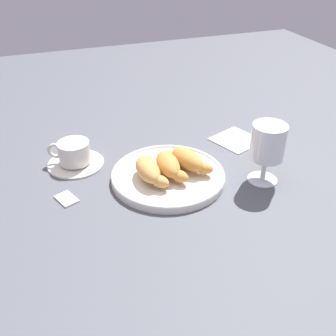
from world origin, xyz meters
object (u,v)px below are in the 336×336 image
at_px(croissant_extra, 189,159).
at_px(folded_napkin, 236,139).
at_px(pastry_plate, 168,175).
at_px(sugar_packet, 66,198).
at_px(coffee_cup_near, 74,155).
at_px(juice_glass_left, 268,145).
at_px(croissant_large, 149,170).
at_px(croissant_small, 169,165).

xyz_separation_m(croissant_extra, folded_napkin, (-0.11, 0.18, -0.04)).
xyz_separation_m(pastry_plate, sugar_packet, (0.00, -0.23, -0.01)).
distance_m(coffee_cup_near, folded_napkin, 0.43).
distance_m(sugar_packet, folded_napkin, 0.48).
bearing_deg(coffee_cup_near, juice_glass_left, 61.53).
bearing_deg(coffee_cup_near, croissant_extra, 61.90).
distance_m(croissant_large, juice_glass_left, 0.27).
bearing_deg(sugar_packet, croissant_extra, 69.45).
bearing_deg(folded_napkin, juice_glass_left, -10.11).
distance_m(croissant_large, croissant_small, 0.05).
distance_m(croissant_extra, folded_napkin, 0.22).
bearing_deg(croissant_extra, coffee_cup_near, -118.10).
distance_m(croissant_small, sugar_packet, 0.24).
xyz_separation_m(croissant_small, juice_glass_left, (0.08, 0.20, 0.05)).
distance_m(pastry_plate, croissant_extra, 0.06).
distance_m(pastry_plate, juice_glass_left, 0.23).
bearing_deg(sugar_packet, croissant_large, 66.67).
relative_size(croissant_extra, sugar_packet, 2.63).
height_order(croissant_small, juice_glass_left, juice_glass_left).
xyz_separation_m(pastry_plate, croissant_small, (0.00, 0.00, 0.03)).
height_order(croissant_small, folded_napkin, croissant_small).
bearing_deg(sugar_packet, coffee_cup_near, 141.88).
bearing_deg(juice_glass_left, croissant_small, -111.16).
height_order(croissant_extra, sugar_packet, croissant_extra).
xyz_separation_m(pastry_plate, juice_glass_left, (0.08, 0.20, 0.08)).
distance_m(pastry_plate, coffee_cup_near, 0.24).
distance_m(juice_glass_left, sugar_packet, 0.45).
relative_size(croissant_large, coffee_cup_near, 1.01).
bearing_deg(folded_napkin, croissant_small, -64.45).
relative_size(croissant_large, juice_glass_left, 0.98).
bearing_deg(croissant_large, croissant_extra, 96.46).
xyz_separation_m(croissant_extra, juice_glass_left, (0.08, 0.15, 0.05)).
relative_size(coffee_cup_near, folded_napkin, 1.24).
bearing_deg(coffee_cup_near, folded_napkin, 86.66).
bearing_deg(croissant_extra, juice_glass_left, 60.93).
xyz_separation_m(juice_glass_left, folded_napkin, (-0.19, 0.03, -0.09)).
bearing_deg(pastry_plate, folded_napkin, 115.22).
bearing_deg(juice_glass_left, coffee_cup_near, -118.47).
bearing_deg(pastry_plate, sugar_packet, -89.91).
bearing_deg(croissant_small, croissant_extra, 97.16).
xyz_separation_m(pastry_plate, coffee_cup_near, (-0.14, -0.19, 0.02)).
xyz_separation_m(croissant_large, juice_glass_left, (0.07, 0.25, 0.05)).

